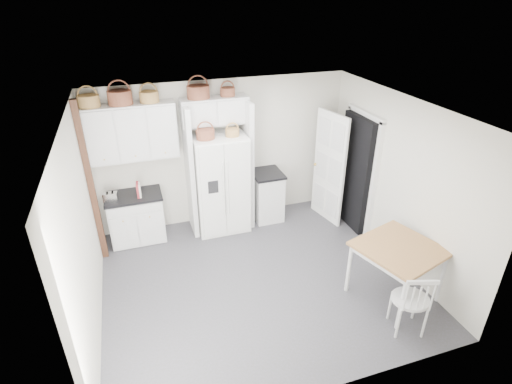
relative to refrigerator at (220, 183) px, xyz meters
name	(u,v)px	position (x,y,z in m)	size (l,w,h in m)	color
floor	(258,279)	(0.15, -1.65, -0.88)	(4.50, 4.50, 0.00)	#4A4855
ceiling	(259,111)	(0.15, -1.65, 1.72)	(4.50, 4.50, 0.00)	white
wall_back	(223,153)	(0.15, 0.35, 0.42)	(4.50, 4.50, 0.00)	beige
wall_left	(83,233)	(-2.10, -1.65, 0.42)	(4.00, 4.00, 0.00)	beige
wall_right	(398,182)	(2.40, -1.65, 0.42)	(4.00, 4.00, 0.00)	beige
refrigerator	(220,183)	(0.00, 0.00, 0.00)	(0.91, 0.73, 1.76)	white
base_cab_left	(137,218)	(-1.48, 0.05, -0.47)	(0.89, 0.56, 0.82)	silver
base_cab_right	(267,196)	(0.89, 0.05, -0.43)	(0.51, 0.61, 0.89)	silver
dining_table	(395,272)	(1.85, -2.58, -0.46)	(1.01, 1.01, 0.84)	olive
windsor_chair	(410,299)	(1.65, -3.16, -0.40)	(0.47, 0.43, 0.96)	silver
counter_left	(133,196)	(-1.48, 0.05, -0.04)	(0.93, 0.60, 0.04)	black
counter_right	(267,173)	(0.89, 0.05, 0.04)	(0.55, 0.65, 0.04)	black
toaster	(110,197)	(-1.83, -0.06, 0.06)	(0.22, 0.13, 0.15)	silver
cookbook_red	(138,190)	(-1.39, -0.03, 0.11)	(0.04, 0.17, 0.25)	#A0282F
cookbook_cream	(140,190)	(-1.37, -0.03, 0.10)	(0.03, 0.15, 0.23)	silver
basket_upper_a	(89,101)	(-1.89, 0.18, 1.56)	(0.31, 0.31, 0.18)	#A47033
basket_upper_b	(120,98)	(-1.45, 0.18, 1.58)	(0.36, 0.36, 0.21)	#5A2B21
basket_upper_c	(149,97)	(-1.02, 0.18, 1.56)	(0.29, 0.29, 0.17)	#A47033
basket_bridge_a	(198,92)	(-0.25, 0.18, 1.57)	(0.36, 0.36, 0.21)	#5A2B21
basket_bridge_b	(228,92)	(0.23, 0.18, 1.54)	(0.24, 0.24, 0.14)	#5A2B21
basket_fridge_a	(205,134)	(-0.23, -0.10, 0.96)	(0.30, 0.30, 0.16)	#5A2B21
basket_fridge_b	(232,132)	(0.22, -0.10, 0.94)	(0.23, 0.23, 0.12)	#A47033
upper_cabinet	(132,132)	(-1.35, 0.18, 1.02)	(1.40, 0.34, 0.90)	silver
bridge_cabinet	(215,111)	(0.00, 0.18, 1.25)	(1.12, 0.34, 0.45)	silver
fridge_panel_left	(190,172)	(-0.51, 0.05, 0.27)	(0.08, 0.60, 2.30)	silver
fridge_panel_right	(247,164)	(0.51, 0.05, 0.27)	(0.08, 0.60, 2.30)	silver
trim_post	(91,185)	(-2.05, -0.30, 0.42)	(0.09, 0.09, 2.60)	black
doorway_void	(356,173)	(2.31, -0.65, 0.15)	(0.18, 0.85, 2.05)	black
door_slab	(329,168)	(1.95, -0.32, 0.15)	(0.80, 0.04, 2.05)	white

